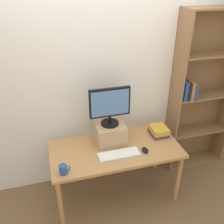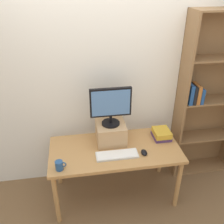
{
  "view_description": "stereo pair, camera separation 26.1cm",
  "coord_description": "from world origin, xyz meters",
  "px_view_note": "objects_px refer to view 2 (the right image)",
  "views": [
    {
      "loc": [
        -0.64,
        -2.13,
        2.42
      ],
      "look_at": [
        -0.02,
        0.06,
        1.14
      ],
      "focal_mm": 40.0,
      "sensor_mm": 36.0,
      "label": 1
    },
    {
      "loc": [
        -0.39,
        -2.19,
        2.42
      ],
      "look_at": [
        -0.02,
        0.06,
        1.14
      ],
      "focal_mm": 40.0,
      "sensor_mm": 36.0,
      "label": 2
    }
  ],
  "objects_px": {
    "riser_box": "(111,133)",
    "computer_monitor": "(111,105)",
    "coffee_mug": "(59,165)",
    "book_stack": "(161,134)",
    "keyboard": "(117,155)",
    "computer_mouse": "(144,152)",
    "desk": "(115,154)",
    "bookshelf_unit": "(209,99)"
  },
  "relations": [
    {
      "from": "desk",
      "to": "bookshelf_unit",
      "type": "distance_m",
      "value": 1.34
    },
    {
      "from": "riser_box",
      "to": "coffee_mug",
      "type": "relative_size",
      "value": 2.95
    },
    {
      "from": "desk",
      "to": "bookshelf_unit",
      "type": "height_order",
      "value": "bookshelf_unit"
    },
    {
      "from": "desk",
      "to": "computer_mouse",
      "type": "distance_m",
      "value": 0.34
    },
    {
      "from": "bookshelf_unit",
      "to": "book_stack",
      "type": "bearing_deg",
      "value": -161.79
    },
    {
      "from": "desk",
      "to": "computer_monitor",
      "type": "distance_m",
      "value": 0.56
    },
    {
      "from": "riser_box",
      "to": "bookshelf_unit",
      "type": "bearing_deg",
      "value": 8.24
    },
    {
      "from": "bookshelf_unit",
      "to": "riser_box",
      "type": "relative_size",
      "value": 6.47
    },
    {
      "from": "computer_monitor",
      "to": "keyboard",
      "type": "xyz_separation_m",
      "value": [
        0.03,
        -0.28,
        -0.46
      ]
    },
    {
      "from": "keyboard",
      "to": "book_stack",
      "type": "height_order",
      "value": "book_stack"
    },
    {
      "from": "desk",
      "to": "riser_box",
      "type": "xyz_separation_m",
      "value": [
        -0.02,
        0.15,
        0.19
      ]
    },
    {
      "from": "computer_monitor",
      "to": "computer_mouse",
      "type": "xyz_separation_m",
      "value": [
        0.32,
        -0.29,
        -0.45
      ]
    },
    {
      "from": "computer_monitor",
      "to": "coffee_mug",
      "type": "relative_size",
      "value": 4.09
    },
    {
      "from": "bookshelf_unit",
      "to": "book_stack",
      "type": "xyz_separation_m",
      "value": [
        -0.65,
        -0.21,
        -0.31
      ]
    },
    {
      "from": "computer_mouse",
      "to": "book_stack",
      "type": "distance_m",
      "value": 0.38
    },
    {
      "from": "desk",
      "to": "computer_mouse",
      "type": "height_order",
      "value": "computer_mouse"
    },
    {
      "from": "coffee_mug",
      "to": "computer_mouse",
      "type": "bearing_deg",
      "value": 6.46
    },
    {
      "from": "book_stack",
      "to": "desk",
      "type": "bearing_deg",
      "value": -168.8
    },
    {
      "from": "bookshelf_unit",
      "to": "keyboard",
      "type": "relative_size",
      "value": 4.65
    },
    {
      "from": "book_stack",
      "to": "computer_monitor",
      "type": "bearing_deg",
      "value": 176.95
    },
    {
      "from": "bookshelf_unit",
      "to": "riser_box",
      "type": "distance_m",
      "value": 1.29
    },
    {
      "from": "computer_monitor",
      "to": "coffee_mug",
      "type": "height_order",
      "value": "computer_monitor"
    },
    {
      "from": "computer_mouse",
      "to": "riser_box",
      "type": "bearing_deg",
      "value": 137.6
    },
    {
      "from": "bookshelf_unit",
      "to": "book_stack",
      "type": "height_order",
      "value": "bookshelf_unit"
    },
    {
      "from": "computer_mouse",
      "to": "coffee_mug",
      "type": "relative_size",
      "value": 0.95
    },
    {
      "from": "keyboard",
      "to": "coffee_mug",
      "type": "bearing_deg",
      "value": -169.31
    },
    {
      "from": "keyboard",
      "to": "coffee_mug",
      "type": "relative_size",
      "value": 4.11
    },
    {
      "from": "bookshelf_unit",
      "to": "computer_monitor",
      "type": "bearing_deg",
      "value": -171.7
    },
    {
      "from": "keyboard",
      "to": "book_stack",
      "type": "xyz_separation_m",
      "value": [
        0.57,
        0.25,
        0.04
      ]
    },
    {
      "from": "keyboard",
      "to": "coffee_mug",
      "type": "height_order",
      "value": "coffee_mug"
    },
    {
      "from": "desk",
      "to": "riser_box",
      "type": "bearing_deg",
      "value": 99.23
    },
    {
      "from": "book_stack",
      "to": "keyboard",
      "type": "bearing_deg",
      "value": -156.89
    },
    {
      "from": "desk",
      "to": "keyboard",
      "type": "bearing_deg",
      "value": -89.31
    },
    {
      "from": "riser_box",
      "to": "computer_monitor",
      "type": "relative_size",
      "value": 0.72
    },
    {
      "from": "riser_box",
      "to": "coffee_mug",
      "type": "bearing_deg",
      "value": -145.76
    },
    {
      "from": "computer_monitor",
      "to": "book_stack",
      "type": "height_order",
      "value": "computer_monitor"
    },
    {
      "from": "bookshelf_unit",
      "to": "keyboard",
      "type": "xyz_separation_m",
      "value": [
        -1.23,
        -0.46,
        -0.35
      ]
    },
    {
      "from": "computer_monitor",
      "to": "keyboard",
      "type": "height_order",
      "value": "computer_monitor"
    },
    {
      "from": "bookshelf_unit",
      "to": "keyboard",
      "type": "distance_m",
      "value": 1.36
    },
    {
      "from": "riser_box",
      "to": "computer_monitor",
      "type": "bearing_deg",
      "value": -90.0
    },
    {
      "from": "desk",
      "to": "computer_mouse",
      "type": "bearing_deg",
      "value": -25.95
    },
    {
      "from": "desk",
      "to": "riser_box",
      "type": "distance_m",
      "value": 0.24
    }
  ]
}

